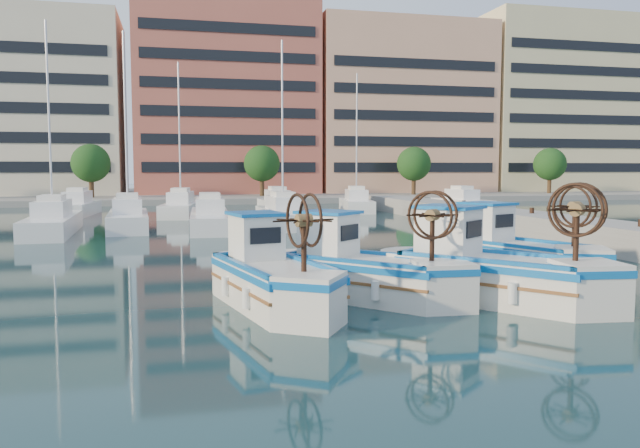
{
  "coord_description": "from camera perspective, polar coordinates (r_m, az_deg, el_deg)",
  "views": [
    {
      "loc": [
        -5.54,
        -15.67,
        3.52
      ],
      "look_at": [
        -0.27,
        6.86,
        1.5
      ],
      "focal_mm": 35.0,
      "sensor_mm": 36.0,
      "label": 1
    }
  ],
  "objects": [
    {
      "name": "ground",
      "position": [
        16.99,
        6.21,
        -7.0
      ],
      "size": [
        300.0,
        300.0,
        0.0
      ],
      "primitive_type": "plane",
      "color": "#183C40",
      "rests_on": "ground"
    },
    {
      "name": "quay",
      "position": [
        30.21,
        24.79,
        -1.02
      ],
      "size": [
        3.0,
        60.0,
        1.2
      ],
      "primitive_type": "cube",
      "color": "gray",
      "rests_on": "ground"
    },
    {
      "name": "waterfront",
      "position": [
        82.4,
        -2.83,
        10.27
      ],
      "size": [
        180.0,
        40.0,
        25.6
      ],
      "color": "gray",
      "rests_on": "ground"
    },
    {
      "name": "yacht_marina",
      "position": [
        43.33,
        -10.72,
        0.95
      ],
      "size": [
        39.95,
        23.58,
        11.5
      ],
      "color": "white",
      "rests_on": "ground"
    },
    {
      "name": "fishing_boat_a",
      "position": [
        16.09,
        -4.46,
        -4.66
      ],
      "size": [
        2.89,
        4.96,
        3.01
      ],
      "rotation": [
        0.0,
        0.0,
        0.21
      ],
      "color": "silver",
      "rests_on": "ground"
    },
    {
      "name": "fishing_boat_b",
      "position": [
        17.09,
        3.88,
        -4.09
      ],
      "size": [
        4.51,
        4.73,
        3.0
      ],
      "rotation": [
        0.0,
        0.0,
        0.73
      ],
      "color": "silver",
      "rests_on": "ground"
    },
    {
      "name": "fishing_boat_c",
      "position": [
        17.23,
        15.18,
        -3.98
      ],
      "size": [
        4.71,
        5.15,
        3.22
      ],
      "rotation": [
        0.0,
        0.0,
        0.67
      ],
      "color": "silver",
      "rests_on": "ground"
    },
    {
      "name": "fishing_boat_d",
      "position": [
        21.25,
        17.35,
        -2.47
      ],
      "size": [
        3.63,
        5.1,
        3.07
      ],
      "rotation": [
        0.0,
        0.0,
        0.39
      ],
      "color": "silver",
      "rests_on": "ground"
    }
  ]
}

